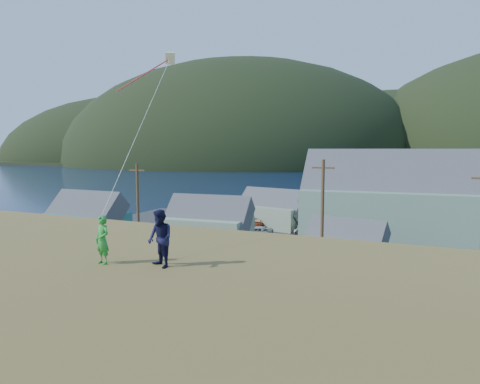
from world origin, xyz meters
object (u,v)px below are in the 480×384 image
Objects in this scene: wharf at (334,212)px; shed_white at (345,246)px; shed_palegreen_near at (208,223)px; shed_teal at (85,219)px; kite_flyer_green at (102,240)px; shed_palegreen_far at (272,210)px; kite_flyer_navy at (160,239)px.

wharf is 3.40× the size of shed_white.
wharf is 29.34m from shed_palegreen_near.
shed_teal reaches higher than shed_palegreen_near.
shed_palegreen_near is (-8.13, -28.12, 2.11)m from wharf.
shed_palegreen_near is at bearing 126.34° from kite_flyer_green.
shed_palegreen_near is at bearing 179.37° from shed_white.
wharf is at bearing 56.77° from shed_teal.
shed_palegreen_near is 1.27× the size of shed_white.
shed_palegreen_far is at bearing -110.92° from wharf.
shed_teal is at bearing -124.97° from wharf.
shed_teal is 38.80m from kite_flyer_green.
kite_flyer_green is (4.83, -59.08, 7.48)m from wharf.
kite_flyer_navy is at bearing -60.92° from shed_palegreen_far.
shed_palegreen_far is at bearing 132.86° from kite_flyer_navy.
shed_palegreen_near reaches higher than shed_palegreen_far.
shed_teal is 6.27× the size of kite_flyer_green.
shed_white is at bearing 2.68° from shed_teal.
shed_teal reaches higher than shed_palegreen_far.
kite_flyer_green is (-2.38, -27.80, 5.80)m from shed_white.
shed_teal reaches higher than shed_white.
shed_palegreen_near is at bearing -106.13° from wharf.
kite_flyer_navy reaches higher than kite_flyer_green.
shed_palegreen_far is at bearing 47.75° from shed_teal.
kite_flyer_navy is at bearing -80.20° from shed_white.
shed_teal is 1.20× the size of shed_white.
wharf is 32.14m from shed_white.
shed_teal is (-22.22, -31.76, 2.20)m from wharf.
shed_white is at bearing -16.07° from shed_palegreen_near.
kite_flyer_navy is (-0.58, -27.40, 5.92)m from shed_white.
shed_palegreen_near is at bearing -87.09° from shed_palegreen_far.
shed_palegreen_near is 34.38m from kite_flyer_navy.
shed_palegreen_near is 13.88m from shed_palegreen_far.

